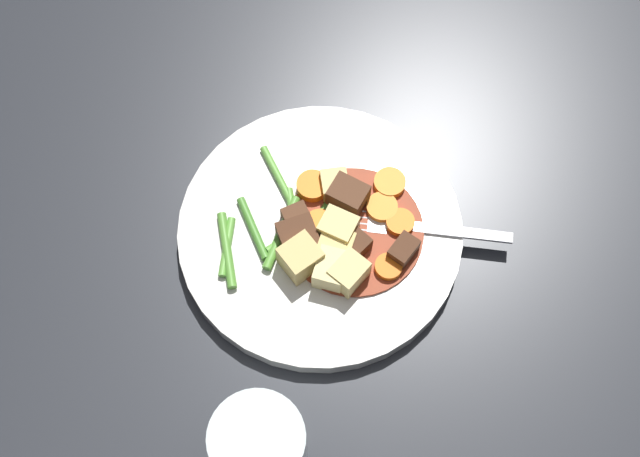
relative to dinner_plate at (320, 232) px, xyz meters
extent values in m
plane|color=#26282D|center=(0.00, 0.00, -0.01)|extent=(3.00, 3.00, 0.00)
cylinder|color=white|center=(0.00, 0.00, 0.00)|extent=(0.26, 0.26, 0.02)
cylinder|color=#93381E|center=(0.03, 0.01, 0.01)|extent=(0.13, 0.13, 0.00)
cylinder|color=orange|center=(0.05, 0.04, 0.01)|extent=(0.04, 0.04, 0.01)
cylinder|color=orange|center=(0.05, 0.06, 0.01)|extent=(0.04, 0.04, 0.01)
cylinder|color=orange|center=(0.00, 0.00, 0.01)|extent=(0.04, 0.04, 0.01)
cylinder|color=orange|center=(0.07, -0.02, 0.01)|extent=(0.03, 0.03, 0.01)
cylinder|color=orange|center=(0.07, 0.03, 0.01)|extent=(0.03, 0.03, 0.01)
cylinder|color=orange|center=(-0.02, 0.04, 0.02)|extent=(0.04, 0.04, 0.01)
cube|color=#DBBC6B|center=(0.02, -0.02, 0.02)|extent=(0.03, 0.03, 0.02)
cube|color=#E5CC7A|center=(0.02, 0.00, 0.02)|extent=(0.03, 0.03, 0.03)
cube|color=#EAD68C|center=(0.02, -0.04, 0.02)|extent=(0.03, 0.03, 0.02)
cube|color=#E5CC7A|center=(0.04, -0.04, 0.02)|extent=(0.04, 0.04, 0.03)
cube|color=#DBBC6B|center=(-0.01, -0.04, 0.02)|extent=(0.04, 0.04, 0.03)
cube|color=#E5CC7A|center=(0.00, 0.04, 0.02)|extent=(0.03, 0.03, 0.02)
cube|color=#4C2B19|center=(0.08, 0.00, 0.02)|extent=(0.03, 0.03, 0.02)
cube|color=#4C2B19|center=(-0.01, -0.02, 0.02)|extent=(0.05, 0.05, 0.02)
cube|color=#4C2B19|center=(0.04, -0.01, 0.02)|extent=(0.03, 0.03, 0.02)
cube|color=#56331E|center=(0.02, 0.03, 0.02)|extent=(0.04, 0.03, 0.03)
cube|color=#56331E|center=(-0.02, 0.00, 0.02)|extent=(0.03, 0.03, 0.02)
cylinder|color=#4C8E33|center=(-0.01, 0.00, 0.01)|extent=(0.02, 0.07, 0.01)
cylinder|color=#66AD42|center=(-0.02, -0.01, 0.01)|extent=(0.05, 0.06, 0.01)
cylinder|color=#66AD42|center=(-0.02, -0.01, 0.01)|extent=(0.05, 0.08, 0.01)
cylinder|color=#599E38|center=(-0.07, -0.05, 0.01)|extent=(0.04, 0.07, 0.01)
cylinder|color=#66AD42|center=(-0.05, 0.03, 0.01)|extent=(0.06, 0.06, 0.01)
cylinder|color=#66AD42|center=(-0.07, -0.05, 0.01)|extent=(0.02, 0.06, 0.01)
cylinder|color=#599E38|center=(-0.03, -0.02, 0.01)|extent=(0.01, 0.08, 0.01)
cylinder|color=#4C8E33|center=(-0.06, -0.02, 0.01)|extent=(0.05, 0.05, 0.01)
cube|color=silver|center=(0.11, 0.04, 0.01)|extent=(0.11, 0.03, 0.00)
cube|color=silver|center=(0.05, 0.02, 0.01)|extent=(0.02, 0.03, 0.00)
cylinder|color=silver|center=(0.02, 0.03, 0.01)|extent=(0.04, 0.01, 0.00)
cylinder|color=silver|center=(0.02, 0.02, 0.01)|extent=(0.04, 0.01, 0.00)
cylinder|color=silver|center=(0.02, 0.01, 0.01)|extent=(0.04, 0.01, 0.00)
cylinder|color=silver|center=(0.02, 0.01, 0.01)|extent=(0.04, 0.01, 0.00)
cylinder|color=silver|center=(0.02, -0.21, 0.04)|extent=(0.07, 0.07, 0.09)
camera|label=1|loc=(0.10, -0.30, 0.73)|focal=48.29mm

